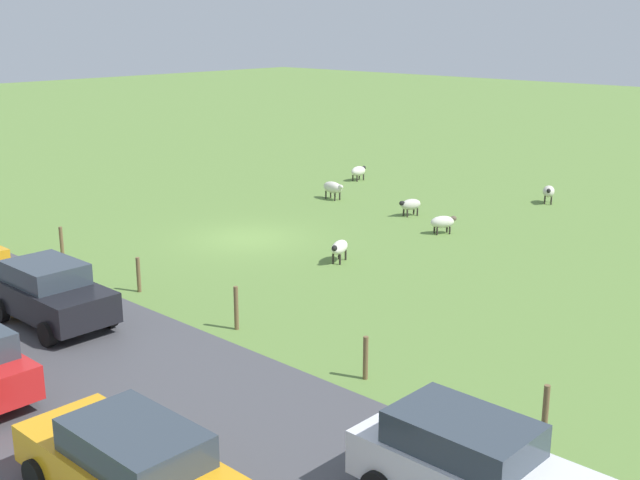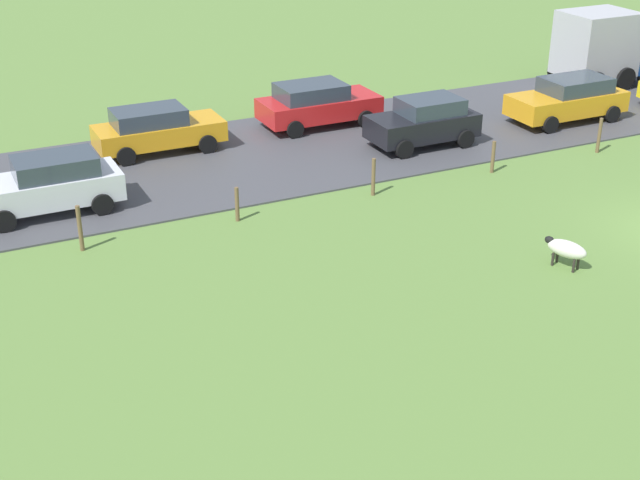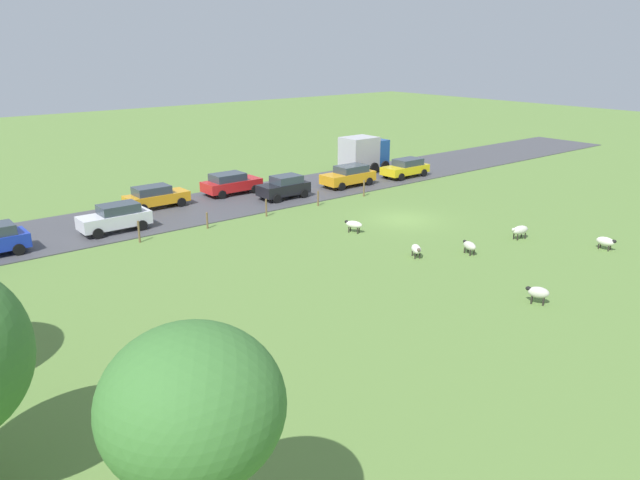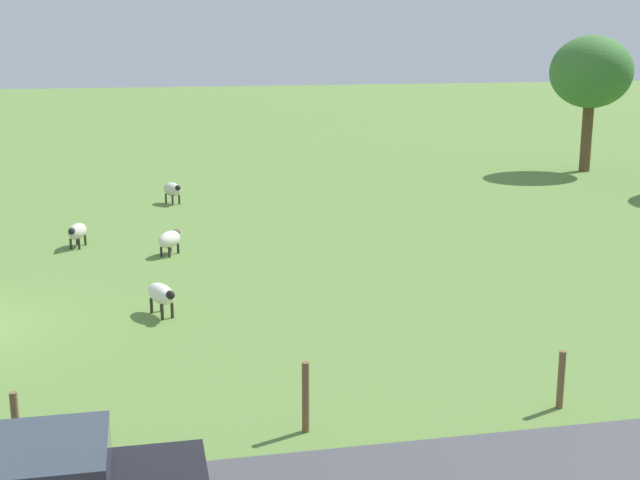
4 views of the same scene
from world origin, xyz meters
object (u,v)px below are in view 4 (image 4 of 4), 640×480
(sheep_0, at_px, (170,239))
(sheep_2, at_px, (172,189))
(tree_2, at_px, (591,73))
(sheep_1, at_px, (77,231))
(sheep_5, at_px, (161,294))

(sheep_0, distance_m, sheep_2, 7.63)
(sheep_0, relative_size, tree_2, 0.18)
(sheep_1, xyz_separation_m, tree_2, (-10.03, 21.84, 3.93))
(sheep_1, relative_size, sheep_5, 0.92)
(sheep_5, bearing_deg, sheep_1, -162.04)
(sheep_0, bearing_deg, sheep_5, -4.14)
(sheep_2, bearing_deg, sheep_1, -26.52)
(sheep_0, xyz_separation_m, sheep_5, (5.50, -0.40, 0.05))
(tree_2, bearing_deg, sheep_5, -49.01)
(sheep_2, bearing_deg, tree_2, 101.70)
(tree_2, bearing_deg, sheep_2, -78.30)
(sheep_0, distance_m, sheep_1, 3.05)
(sheep_2, bearing_deg, sheep_0, -3.01)
(sheep_1, height_order, tree_2, tree_2)
(sheep_1, distance_m, tree_2, 24.35)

